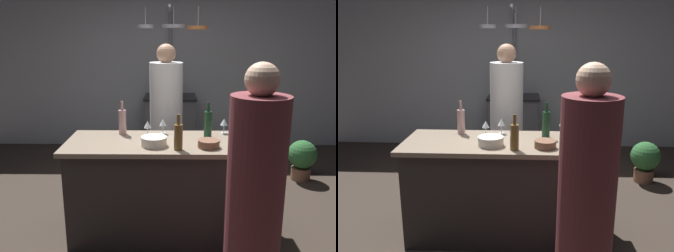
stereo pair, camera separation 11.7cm
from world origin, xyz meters
TOP-DOWN VIEW (x-y plane):
  - ground_plane at (0.00, 0.00)m, footprint 9.00×9.00m
  - back_wall at (0.00, 2.85)m, footprint 6.40×0.16m
  - kitchen_island at (0.00, 0.00)m, footprint 1.80×0.72m
  - stove_range at (0.00, 2.45)m, footprint 0.80×0.64m
  - chef at (-0.03, 0.86)m, footprint 0.36×0.36m
  - bar_stool_right at (0.56, -0.62)m, footprint 0.28×0.28m
  - guest_right at (0.55, -0.99)m, footprint 0.35×0.35m
  - overhead_pot_rack at (0.04, 1.95)m, footprint 0.88×1.34m
  - potted_plant at (1.69, 1.29)m, footprint 0.36×0.36m
  - pepper_mill at (0.74, -0.21)m, footprint 0.05×0.05m
  - wine_bottle_amber at (0.09, -0.24)m, footprint 0.07×0.07m
  - wine_bottle_rose at (-0.43, 0.23)m, footprint 0.07×0.07m
  - wine_bottle_green at (0.37, 0.14)m, footprint 0.07×0.07m
  - wine_glass_near_right_guest at (0.53, 0.26)m, footprint 0.07×0.07m
  - wine_glass_by_chef at (-0.05, 0.24)m, footprint 0.07×0.07m
  - wine_glass_near_left_guest at (-0.19, 0.16)m, footprint 0.07×0.07m
  - mixing_bowl_wooden at (0.34, -0.17)m, footprint 0.18×0.18m
  - mixing_bowl_ceramic at (-0.12, -0.13)m, footprint 0.22×0.22m
  - mixing_bowl_blue at (0.66, -0.02)m, footprint 0.17×0.17m

SIDE VIEW (x-z plane):
  - ground_plane at x=0.00m, z-range 0.00..0.00m
  - potted_plant at x=1.69m, z-range 0.04..0.56m
  - bar_stool_right at x=0.56m, z-range 0.04..0.72m
  - stove_range at x=0.00m, z-range 0.00..0.89m
  - kitchen_island at x=0.00m, z-range 0.00..0.90m
  - guest_right at x=0.55m, z-range -0.06..1.61m
  - chef at x=-0.03m, z-range -0.06..1.66m
  - mixing_bowl_blue at x=0.66m, z-range 0.90..0.96m
  - mixing_bowl_wooden at x=0.34m, z-range 0.90..0.96m
  - mixing_bowl_ceramic at x=-0.12m, z-range 0.90..0.98m
  - pepper_mill at x=0.74m, z-range 0.90..1.11m
  - wine_glass_near_right_guest at x=0.53m, z-range 0.93..1.08m
  - wine_glass_by_chef at x=-0.05m, z-range 0.93..1.08m
  - wine_glass_near_left_guest at x=-0.19m, z-range 0.93..1.08m
  - wine_bottle_amber at x=0.09m, z-range 0.86..1.16m
  - wine_bottle_rose at x=-0.43m, z-range 0.86..1.18m
  - wine_bottle_green at x=0.37m, z-range 0.86..1.19m
  - back_wall at x=0.00m, z-range 0.00..2.60m
  - overhead_pot_rack at x=0.04m, z-range 0.61..2.78m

